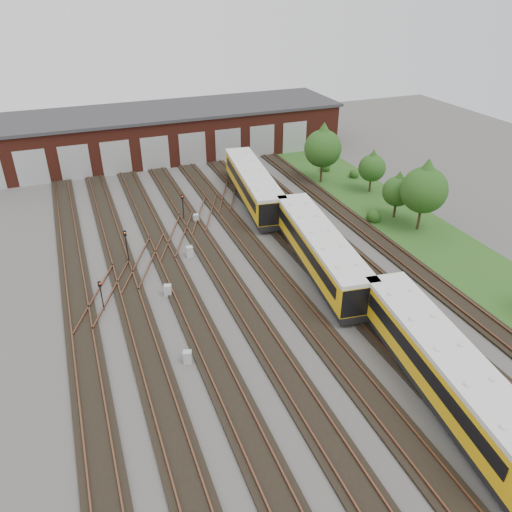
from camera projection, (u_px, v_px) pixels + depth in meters
name	position (u px, v px, depth m)	size (l,w,h in m)	color
ground	(270.00, 305.00, 39.15)	(120.00, 120.00, 0.00)	#464441
track_network	(265.00, 301.00, 39.52)	(30.40, 70.00, 0.33)	black
maintenance_shed	(160.00, 132.00, 69.90)	(51.00, 12.50, 6.35)	#541F15
grass_verge	(398.00, 217.00, 53.23)	(8.00, 55.00, 0.05)	#214717
metro_train	(320.00, 249.00, 42.72)	(5.20, 48.98, 3.46)	black
signal_mast_0	(101.00, 292.00, 37.73)	(0.26, 0.25, 2.64)	black
signal_mast_1	(126.00, 243.00, 43.70)	(0.26, 0.24, 3.30)	black
signal_mast_2	(183.00, 204.00, 51.71)	(0.26, 0.25, 2.87)	black
signal_mast_3	(311.00, 212.00, 49.53)	(0.25, 0.23, 3.14)	black
relay_cabinet_0	(188.00, 357.00, 33.20)	(0.56, 0.47, 0.93)	#AAADAF
relay_cabinet_1	(190.00, 252.00, 45.64)	(0.60, 0.50, 1.00)	#AAADAF
relay_cabinet_2	(168.00, 290.00, 40.11)	(0.59, 0.49, 0.98)	#AAADAF
relay_cabinet_3	(196.00, 218.00, 51.93)	(0.54, 0.45, 0.90)	#AAADAF
relay_cabinet_4	(258.00, 184.00, 60.29)	(0.54, 0.45, 0.91)	#AAADAF
tree_0	(323.00, 144.00, 59.83)	(4.51, 4.51, 7.47)	#372418
tree_1	(372.00, 165.00, 57.67)	(3.15, 3.15, 5.23)	#372418
tree_2	(425.00, 185.00, 48.30)	(4.54, 4.54, 7.52)	#372418
tree_3	(398.00, 188.00, 51.52)	(3.15, 3.15, 5.22)	#372418
bush_0	(374.00, 214.00, 51.98)	(1.55, 1.55, 1.55)	#1D4313
bush_1	(326.00, 166.00, 65.29)	(1.32, 1.32, 1.32)	#1D4313
bush_2	(354.00, 173.00, 63.19)	(1.19, 1.19, 1.19)	#1D4313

